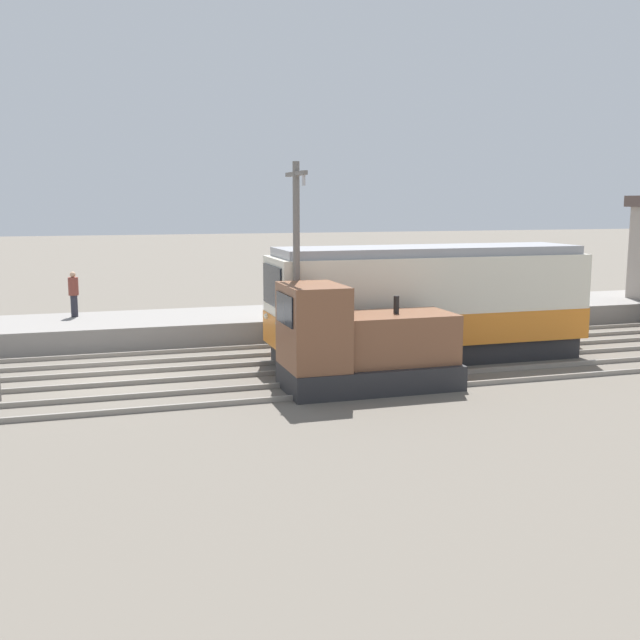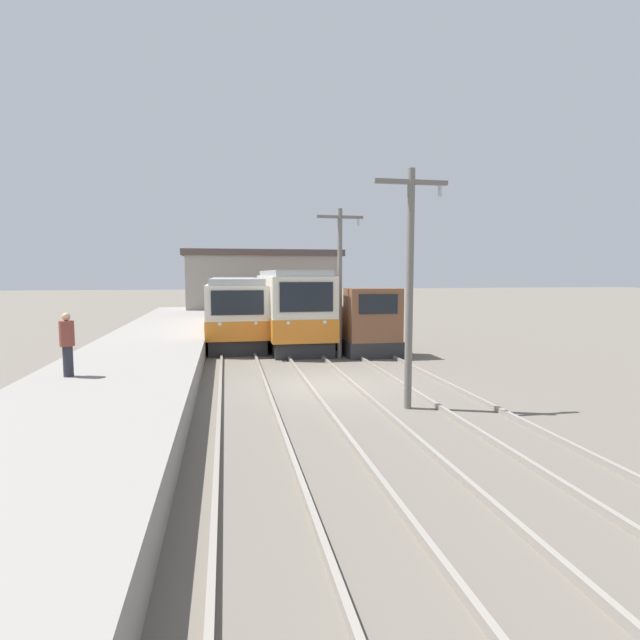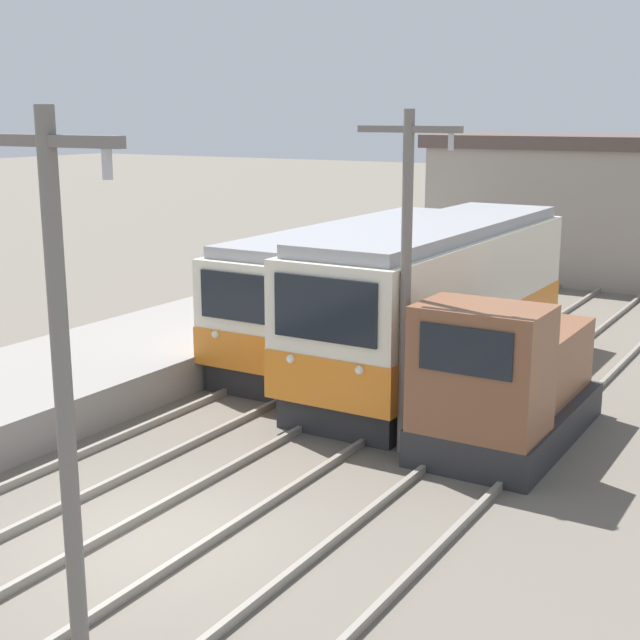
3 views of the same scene
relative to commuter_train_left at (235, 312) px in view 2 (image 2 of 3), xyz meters
The scene contains 12 objects.
ground_plane 11.76m from the commuter_train_left, 77.10° to the right, with size 200.00×200.00×0.00m, color #665E54.
platform_left 11.98m from the commuter_train_left, 107.82° to the right, with size 4.50×54.00×0.85m, color gray.
track_left 11.46m from the commuter_train_left, 90.00° to the right, with size 1.54×60.00×0.14m.
track_center 11.79m from the commuter_train_left, 76.15° to the right, with size 1.54×60.00×0.14m.
track_right 12.84m from the commuter_train_left, 62.94° to the right, with size 1.54×60.00×0.14m.
commuter_train_left is the anchor object (origin of this frame).
commuter_train_center 3.09m from the commuter_train_left, 24.97° to the right, with size 2.84×10.65×3.79m.
shunting_locomotive 7.51m from the commuter_train_left, 39.33° to the right, with size 2.40×4.96×3.00m.
catenary_mast_near 15.19m from the commuter_train_left, 73.39° to the right, with size 2.00×0.20×6.37m.
catenary_mast_mid 7.79m from the commuter_train_left, 55.22° to the right, with size 2.00×0.20×6.37m.
person_on_platform 13.47m from the commuter_train_left, 110.60° to the right, with size 0.38×0.38×1.74m.
station_building 14.91m from the commuter_train_left, 80.21° to the left, with size 12.60×6.30×5.50m.
Camera 2 is at (-3.10, -15.65, 3.65)m, focal length 28.00 mm.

